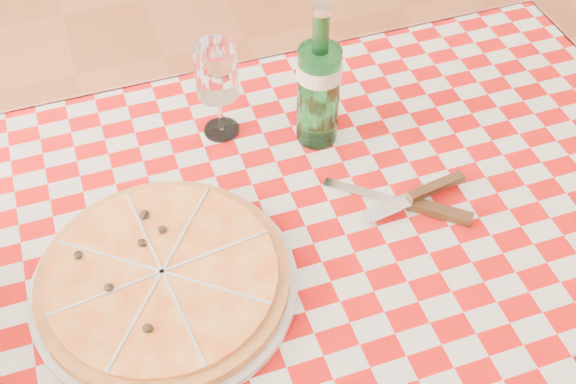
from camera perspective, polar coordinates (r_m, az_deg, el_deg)
The scene contains 6 objects.
dining_table at distance 1.16m, azimuth 1.90°, elevation -7.03°, with size 1.20×0.80×0.75m.
tablecloth at distance 1.09m, azimuth 2.03°, elevation -4.22°, with size 1.30×0.90×0.01m, color #980A09.
pizza_plate at distance 1.03m, azimuth -9.82°, elevation -6.69°, with size 0.38×0.38×0.05m, color #BD7F3F, non-canonical shape.
water_bottle at distance 1.15m, azimuth 2.46°, elevation 9.14°, with size 0.07×0.07×0.26m, color #18622B, non-canonical shape.
wine_glass at distance 1.19m, azimuth -5.54°, elevation 7.91°, with size 0.07×0.07×0.18m, color white, non-canonical shape.
cutlery at distance 1.14m, azimuth 9.53°, elevation -0.63°, with size 0.25×0.21×0.03m, color silver, non-canonical shape.
Camera 1 is at (-0.25, -0.61, 1.62)m, focal length 45.00 mm.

